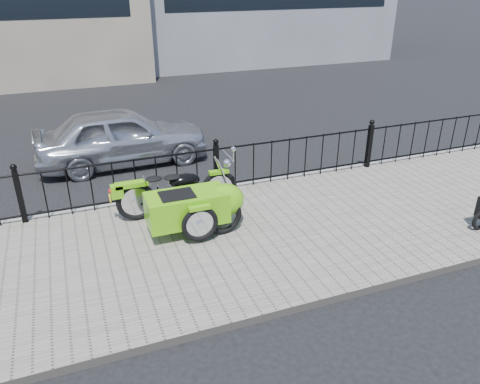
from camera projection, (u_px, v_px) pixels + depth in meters
name	position (u px, v px, depth m)	size (l,w,h in m)	color
ground	(240.00, 226.00, 8.19)	(120.00, 120.00, 0.00)	black
sidewalk	(251.00, 237.00, 7.75)	(30.00, 3.80, 0.12)	slate
curb	(215.00, 191.00, 9.38)	(30.00, 0.10, 0.12)	gray
iron_fence	(216.00, 169.00, 9.04)	(14.11, 0.11, 1.08)	black
motorcycle_sidecar	(195.00, 202.00, 7.74)	(2.28, 1.48, 0.98)	black
spare_tire	(224.00, 217.00, 7.61)	(0.63, 0.63, 0.09)	black
sedan_car	(122.00, 136.00, 10.61)	(1.54, 3.83, 1.30)	silver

